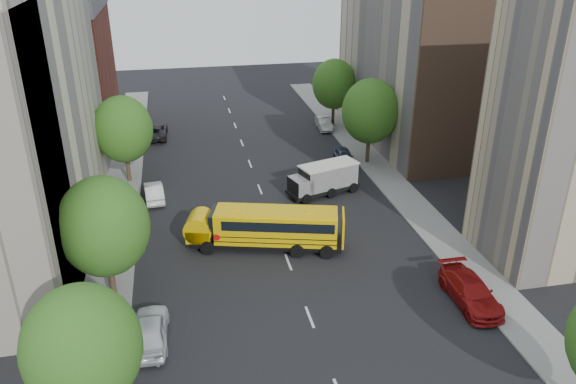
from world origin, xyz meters
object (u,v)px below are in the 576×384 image
object	(u,v)px
safari_truck	(324,179)
parked_car_2	(155,131)
street_tree_0	(83,348)
parked_car_1	(154,192)
street_tree_4	(370,111)
parked_car_4	(344,156)
street_tree_1	(104,227)
street_tree_5	(334,84)
parked_car_0	(150,330)
street_tree_2	(123,129)
school_bus	(265,226)
parked_car_5	(324,123)
parked_car_3	(470,291)

from	to	relation	value
safari_truck	parked_car_2	size ratio (longest dim) A/B	1.24
street_tree_0	parked_car_1	world-z (taller)	street_tree_0
street_tree_4	parked_car_4	world-z (taller)	street_tree_4
street_tree_1	street_tree_5	size ratio (longest dim) A/B	1.05
parked_car_0	parked_car_4	bearing A→B (deg)	-125.44
street_tree_2	parked_car_4	bearing A→B (deg)	1.04
street_tree_2	school_bus	bearing A→B (deg)	-54.32
school_bus	parked_car_1	bearing A→B (deg)	144.43
street_tree_4	parked_car_5	bearing A→B (deg)	97.46
safari_truck	school_bus	bearing A→B (deg)	-146.62
school_bus	parked_car_2	distance (m)	26.40
street_tree_1	parked_car_3	world-z (taller)	street_tree_1
street_tree_4	school_bus	distance (m)	18.64
street_tree_5	parked_car_0	world-z (taller)	street_tree_5
parked_car_5	safari_truck	bearing A→B (deg)	-101.86
street_tree_1	street_tree_2	size ratio (longest dim) A/B	1.03
street_tree_4	parked_car_4	distance (m)	4.93
parked_car_0	parked_car_3	xyz separation A→B (m)	(18.40, -0.17, -0.01)
parked_car_2	parked_car_3	distance (m)	38.73
street_tree_1	parked_car_4	size ratio (longest dim) A/B	1.99
street_tree_1	street_tree_2	xyz separation A→B (m)	(0.00, 18.00, -0.12)
street_tree_1	street_tree_0	bearing A→B (deg)	-90.00
parked_car_4	street_tree_5	bearing A→B (deg)	84.30
school_bus	parked_car_2	size ratio (longest dim) A/B	2.03
parked_car_3	parked_car_5	size ratio (longest dim) A/B	1.34
safari_truck	parked_car_3	world-z (taller)	safari_truck
street_tree_5	parked_car_1	size ratio (longest dim) A/B	1.82
parked_car_1	street_tree_5	bearing A→B (deg)	-145.47
parked_car_0	parked_car_3	world-z (taller)	parked_car_0
parked_car_0	parked_car_2	xyz separation A→B (m)	(0.00, 33.92, -0.05)
street_tree_1	parked_car_5	size ratio (longest dim) A/B	1.99
parked_car_3	street_tree_0	bearing A→B (deg)	-164.83
street_tree_0	parked_car_5	world-z (taller)	street_tree_0
street_tree_5	parked_car_5	xyz separation A→B (m)	(-1.40, -1.31, -4.05)
school_bus	safari_truck	bearing A→B (deg)	66.29
parked_car_1	parked_car_2	size ratio (longest dim) A/B	0.79
parked_car_2	street_tree_5	bearing A→B (deg)	-176.49
parked_car_2	parked_car_5	xyz separation A→B (m)	(18.40, -0.88, -0.07)
street_tree_4	parked_car_5	distance (m)	11.65
parked_car_0	parked_car_5	size ratio (longest dim) A/B	1.16
street_tree_1	safari_truck	size ratio (longest dim) A/B	1.22
street_tree_1	school_bus	bearing A→B (deg)	23.71
street_tree_0	safari_truck	size ratio (longest dim) A/B	1.15
parked_car_0	parked_car_4	distance (m)	28.73
street_tree_5	safari_truck	size ratio (longest dim) A/B	1.16
parked_car_5	street_tree_2	bearing A→B (deg)	-149.32
parked_car_1	street_tree_2	bearing A→B (deg)	-67.56
street_tree_5	safari_truck	bearing A→B (deg)	-108.17
parked_car_5	school_bus	bearing A→B (deg)	-110.60
street_tree_0	parked_car_3	bearing A→B (deg)	14.92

